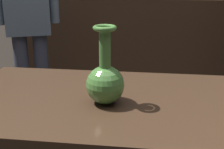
{
  "coord_description": "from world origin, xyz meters",
  "views": [
    {
      "loc": [
        0.11,
        -1.02,
        1.24
      ],
      "look_at": [
        -0.02,
        -0.02,
        0.9
      ],
      "focal_mm": 48.54,
      "sensor_mm": 36.0,
      "label": 1
    }
  ],
  "objects": [
    {
      "name": "back_display_shelf",
      "position": [
        0.0,
        2.2,
        0.49
      ],
      "size": [
        2.6,
        0.4,
        0.99
      ],
      "color": "#382619",
      "rests_on": "ground_plane"
    },
    {
      "name": "visitor_near_left",
      "position": [
        -0.81,
        1.15,
        0.95
      ],
      "size": [
        0.44,
        0.29,
        1.61
      ],
      "rotation": [
        0.0,
        0.0,
        3.52
      ],
      "color": "#333847",
      "rests_on": "ground_plane"
    },
    {
      "name": "vase_centerpiece",
      "position": [
        -0.04,
        -0.04,
        0.89
      ],
      "size": [
        0.14,
        0.14,
        0.28
      ],
      "color": "#477A38",
      "rests_on": "display_plinth"
    }
  ]
}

